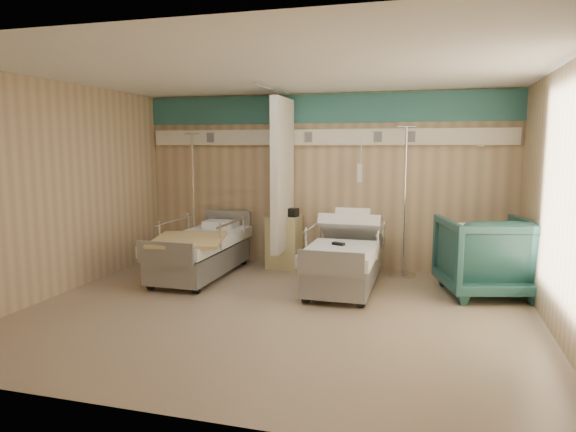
% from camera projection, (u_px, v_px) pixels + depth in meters
% --- Properties ---
extents(ground, '(6.00, 5.00, 0.00)m').
position_uv_depth(ground, '(277.00, 311.00, 6.13)').
color(ground, gray).
rests_on(ground, ground).
extents(room_walls, '(6.04, 5.04, 2.82)m').
position_uv_depth(room_walls, '(280.00, 154.00, 6.12)').
color(room_walls, tan).
rests_on(room_walls, ground).
extents(bed_right, '(1.00, 2.16, 0.63)m').
position_uv_depth(bed_right, '(345.00, 265.00, 7.16)').
color(bed_right, white).
rests_on(bed_right, ground).
extents(bed_left, '(1.00, 2.16, 0.63)m').
position_uv_depth(bed_left, '(201.00, 256.00, 7.76)').
color(bed_left, white).
rests_on(bed_left, ground).
extents(bedside_cabinet, '(0.50, 0.48, 0.85)m').
position_uv_depth(bedside_cabinet, '(284.00, 241.00, 8.32)').
color(bedside_cabinet, '#CCBD7F').
rests_on(bedside_cabinet, ground).
extents(visitor_armchair, '(1.38, 1.40, 1.05)m').
position_uv_depth(visitor_armchair, '(486.00, 256.00, 6.76)').
color(visitor_armchair, '#1B4542').
rests_on(visitor_armchair, ground).
extents(waffle_blanket, '(0.80, 0.76, 0.07)m').
position_uv_depth(waffle_blanket, '(488.00, 214.00, 6.63)').
color(waffle_blanket, white).
rests_on(waffle_blanket, visitor_armchair).
extents(iv_stand_right, '(0.40, 0.40, 2.26)m').
position_uv_depth(iv_stand_right, '(403.00, 246.00, 7.76)').
color(iv_stand_right, silver).
rests_on(iv_stand_right, ground).
extents(iv_stand_left, '(0.39, 0.39, 2.18)m').
position_uv_depth(iv_stand_left, '(195.00, 237.00, 8.61)').
color(iv_stand_left, silver).
rests_on(iv_stand_left, ground).
extents(call_remote, '(0.19, 0.14, 0.04)m').
position_uv_depth(call_remote, '(338.00, 244.00, 6.94)').
color(call_remote, black).
rests_on(call_remote, bed_right).
extents(tan_blanket, '(1.24, 1.41, 0.04)m').
position_uv_depth(tan_blanket, '(189.00, 239.00, 7.26)').
color(tan_blanket, tan).
rests_on(tan_blanket, bed_left).
extents(toiletry_bag, '(0.28, 0.22, 0.13)m').
position_uv_depth(toiletry_bag, '(290.00, 212.00, 8.13)').
color(toiletry_bag, black).
rests_on(toiletry_bag, bedside_cabinet).
extents(white_cup, '(0.11, 0.11, 0.14)m').
position_uv_depth(white_cup, '(275.00, 211.00, 8.25)').
color(white_cup, white).
rests_on(white_cup, bedside_cabinet).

